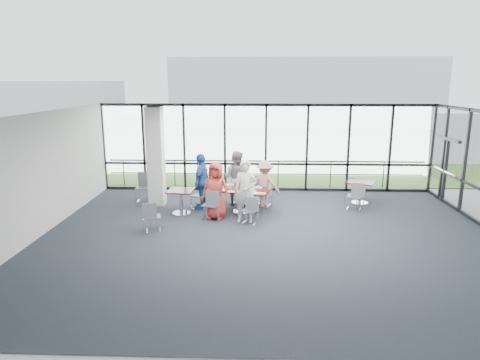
{
  "coord_description": "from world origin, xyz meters",
  "views": [
    {
      "loc": [
        -0.38,
        -10.51,
        3.98
      ],
      "look_at": [
        -0.83,
        1.9,
        1.1
      ],
      "focal_mm": 32.0,
      "sensor_mm": 36.0,
      "label": 1
    }
  ],
  "objects_px": {
    "diner_end": "(202,181)",
    "structural_column": "(156,157)",
    "side_table_right": "(360,185)",
    "chair_main_fl": "(239,191)",
    "chair_main_fr": "(263,192)",
    "chair_spare_lb": "(144,188)",
    "diner_near_right": "(245,191)",
    "chair_main_end": "(199,196)",
    "diner_far_right": "(265,184)",
    "chair_main_nl": "(211,205)",
    "chair_main_nr": "(250,210)",
    "main_table": "(240,193)",
    "chair_spare_la": "(153,217)",
    "side_table_left": "(181,194)",
    "chair_spare_r": "(354,196)",
    "diner_far_left": "(236,178)",
    "diner_near_left": "(216,191)"
  },
  "relations": [
    {
      "from": "diner_far_right",
      "to": "chair_main_nl",
      "type": "relative_size",
      "value": 1.75
    },
    {
      "from": "structural_column",
      "to": "diner_far_right",
      "type": "height_order",
      "value": "structural_column"
    },
    {
      "from": "diner_end",
      "to": "structural_column",
      "type": "bearing_deg",
      "value": -93.33
    },
    {
      "from": "diner_far_left",
      "to": "chair_main_nr",
      "type": "distance_m",
      "value": 2.07
    },
    {
      "from": "chair_main_fr",
      "to": "diner_near_right",
      "type": "bearing_deg",
      "value": 93.59
    },
    {
      "from": "diner_end",
      "to": "chair_spare_lb",
      "type": "distance_m",
      "value": 2.21
    },
    {
      "from": "diner_far_right",
      "to": "chair_main_nl",
      "type": "height_order",
      "value": "diner_far_right"
    },
    {
      "from": "diner_near_right",
      "to": "diner_far_right",
      "type": "xyz_separation_m",
      "value": [
        0.58,
        1.46,
        -0.14
      ]
    },
    {
      "from": "diner_near_right",
      "to": "chair_spare_r",
      "type": "relative_size",
      "value": 2.03
    },
    {
      "from": "chair_main_nl",
      "to": "chair_main_nr",
      "type": "relative_size",
      "value": 1.08
    },
    {
      "from": "chair_main_end",
      "to": "chair_spare_lb",
      "type": "distance_m",
      "value": 2.1
    },
    {
      "from": "diner_near_left",
      "to": "chair_main_fl",
      "type": "xyz_separation_m",
      "value": [
        0.62,
        1.56,
        -0.39
      ]
    },
    {
      "from": "diner_near_right",
      "to": "chair_spare_lb",
      "type": "xyz_separation_m",
      "value": [
        -3.47,
        1.96,
        -0.42
      ]
    },
    {
      "from": "side_table_left",
      "to": "diner_far_right",
      "type": "height_order",
      "value": "diner_far_right"
    },
    {
      "from": "side_table_right",
      "to": "chair_main_end",
      "type": "xyz_separation_m",
      "value": [
        -5.26,
        -0.81,
        -0.21
      ]
    },
    {
      "from": "structural_column",
      "to": "diner_far_left",
      "type": "distance_m",
      "value": 2.7
    },
    {
      "from": "side_table_right",
      "to": "chair_spare_lb",
      "type": "relative_size",
      "value": 1.21
    },
    {
      "from": "chair_main_fr",
      "to": "chair_main_end",
      "type": "height_order",
      "value": "chair_main_fr"
    },
    {
      "from": "main_table",
      "to": "chair_spare_la",
      "type": "bearing_deg",
      "value": -123.62
    },
    {
      "from": "chair_main_nr",
      "to": "chair_spare_la",
      "type": "relative_size",
      "value": 1.0
    },
    {
      "from": "chair_main_nl",
      "to": "chair_spare_lb",
      "type": "height_order",
      "value": "chair_spare_lb"
    },
    {
      "from": "chair_main_nr",
      "to": "chair_spare_r",
      "type": "relative_size",
      "value": 0.91
    },
    {
      "from": "chair_main_nr",
      "to": "chair_main_end",
      "type": "relative_size",
      "value": 0.95
    },
    {
      "from": "main_table",
      "to": "diner_end",
      "type": "relative_size",
      "value": 1.14
    },
    {
      "from": "side_table_right",
      "to": "diner_end",
      "type": "xyz_separation_m",
      "value": [
        -5.18,
        -0.81,
        0.25
      ]
    },
    {
      "from": "chair_main_end",
      "to": "structural_column",
      "type": "bearing_deg",
      "value": -89.56
    },
    {
      "from": "diner_far_right",
      "to": "diner_end",
      "type": "xyz_separation_m",
      "value": [
        -2.0,
        -0.19,
        0.12
      ]
    },
    {
      "from": "chair_main_fr",
      "to": "diner_far_right",
      "type": "bearing_deg",
      "value": 120.82
    },
    {
      "from": "chair_main_fr",
      "to": "chair_spare_r",
      "type": "relative_size",
      "value": 1.02
    },
    {
      "from": "structural_column",
      "to": "diner_far_left",
      "type": "xyz_separation_m",
      "value": [
        2.6,
        0.07,
        -0.71
      ]
    },
    {
      "from": "diner_near_right",
      "to": "chair_main_end",
      "type": "relative_size",
      "value": 2.12
    },
    {
      "from": "side_table_left",
      "to": "chair_spare_r",
      "type": "bearing_deg",
      "value": 6.41
    },
    {
      "from": "main_table",
      "to": "side_table_left",
      "type": "relative_size",
      "value": 2.5
    },
    {
      "from": "chair_main_fl",
      "to": "chair_spare_la",
      "type": "bearing_deg",
      "value": 73.58
    },
    {
      "from": "chair_main_nl",
      "to": "chair_main_nr",
      "type": "xyz_separation_m",
      "value": [
        1.14,
        -0.39,
        -0.03
      ]
    },
    {
      "from": "structural_column",
      "to": "chair_spare_lb",
      "type": "xyz_separation_m",
      "value": [
        -0.53,
        0.26,
        -1.12
      ]
    },
    {
      "from": "structural_column",
      "to": "diner_end",
      "type": "bearing_deg",
      "value": -15.77
    },
    {
      "from": "chair_main_nl",
      "to": "chair_main_fr",
      "type": "relative_size",
      "value": 0.96
    },
    {
      "from": "diner_far_left",
      "to": "diner_end",
      "type": "height_order",
      "value": "same"
    },
    {
      "from": "diner_far_right",
      "to": "chair_main_nr",
      "type": "relative_size",
      "value": 1.89
    },
    {
      "from": "side_table_right",
      "to": "chair_main_nr",
      "type": "xyz_separation_m",
      "value": [
        -3.64,
        -2.26,
        -0.23
      ]
    },
    {
      "from": "diner_near_right",
      "to": "chair_main_end",
      "type": "distance_m",
      "value": 2.01
    },
    {
      "from": "diner_near_right",
      "to": "chair_spare_la",
      "type": "relative_size",
      "value": 2.22
    },
    {
      "from": "chair_main_fl",
      "to": "chair_main_fr",
      "type": "relative_size",
      "value": 1.0
    },
    {
      "from": "side_table_left",
      "to": "chair_spare_la",
      "type": "distance_m",
      "value": 1.67
    },
    {
      "from": "chair_main_nl",
      "to": "chair_spare_lb",
      "type": "distance_m",
      "value": 3.02
    },
    {
      "from": "chair_main_fl",
      "to": "chair_spare_la",
      "type": "height_order",
      "value": "chair_main_fl"
    },
    {
      "from": "diner_near_left",
      "to": "diner_far_right",
      "type": "distance_m",
      "value": 1.88
    },
    {
      "from": "main_table",
      "to": "diner_end",
      "type": "xyz_separation_m",
      "value": [
        -1.24,
        0.37,
        0.28
      ]
    },
    {
      "from": "structural_column",
      "to": "side_table_right",
      "type": "height_order",
      "value": "structural_column"
    }
  ]
}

